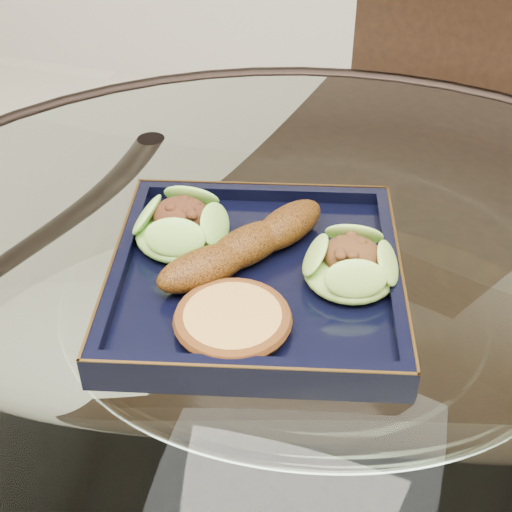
% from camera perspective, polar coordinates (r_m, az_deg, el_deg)
% --- Properties ---
extents(dining_table, '(1.13, 1.13, 0.77)m').
position_cam_1_polar(dining_table, '(0.77, 3.63, -14.30)').
color(dining_table, white).
rests_on(dining_table, ground).
extents(dining_chair, '(0.53, 0.53, 1.07)m').
position_cam_1_polar(dining_chair, '(1.19, 15.43, 6.04)').
color(dining_chair, black).
rests_on(dining_chair, ground).
extents(navy_plate, '(0.33, 0.33, 0.02)m').
position_cam_1_polar(navy_plate, '(0.68, -0.00, -2.00)').
color(navy_plate, black).
rests_on(navy_plate, dining_table).
extents(lettuce_wrap_left, '(0.11, 0.11, 0.03)m').
position_cam_1_polar(lettuce_wrap_left, '(0.70, -5.98, 2.21)').
color(lettuce_wrap_left, '#5A9A2C').
rests_on(lettuce_wrap_left, navy_plate).
extents(lettuce_wrap_right, '(0.10, 0.10, 0.03)m').
position_cam_1_polar(lettuce_wrap_right, '(0.66, 7.56, -0.92)').
color(lettuce_wrap_right, '#5D8C28').
rests_on(lettuce_wrap_right, navy_plate).
extents(roasted_plantain, '(0.13, 0.18, 0.04)m').
position_cam_1_polar(roasted_plantain, '(0.67, -0.72, 0.84)').
color(roasted_plantain, '#5D3209').
rests_on(roasted_plantain, navy_plate).
extents(crumb_patty, '(0.12, 0.12, 0.02)m').
position_cam_1_polar(crumb_patty, '(0.61, -1.87, -5.23)').
color(crumb_patty, '#B9863D').
rests_on(crumb_patty, navy_plate).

